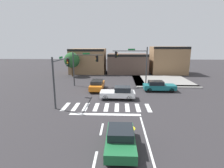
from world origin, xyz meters
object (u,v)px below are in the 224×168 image
(car_green, at_px, (121,138))
(car_teal, at_px, (158,86))
(car_white, at_px, (119,93))
(traffic_signal_northwest, at_px, (84,63))
(car_orange, at_px, (97,85))
(traffic_signal_northeast, at_px, (134,60))
(traffic_signal_southwest, at_px, (61,70))
(roadside_tree, at_px, (72,60))

(car_green, relative_size, car_teal, 0.93)
(car_white, bearing_deg, traffic_signal_northwest, -51.24)
(car_orange, bearing_deg, traffic_signal_northeast, 116.98)
(traffic_signal_southwest, height_order, car_green, traffic_signal_southwest)
(traffic_signal_northeast, relative_size, car_green, 1.49)
(car_green, distance_m, car_white, 10.65)
(traffic_signal_southwest, distance_m, car_white, 7.26)
(traffic_signal_southwest, relative_size, traffic_signal_northeast, 0.97)
(traffic_signal_northeast, xyz_separation_m, car_white, (-2.23, -6.96, -3.42))
(traffic_signal_northwest, relative_size, car_teal, 1.20)
(traffic_signal_southwest, bearing_deg, traffic_signal_northeast, -46.21)
(roadside_tree, bearing_deg, traffic_signal_northwest, -63.50)
(traffic_signal_northwest, relative_size, car_green, 1.30)
(traffic_signal_northeast, bearing_deg, roadside_tree, -35.21)
(traffic_signal_southwest, bearing_deg, car_green, -144.22)
(traffic_signal_northeast, relative_size, car_orange, 1.30)
(traffic_signal_northwest, xyz_separation_m, car_teal, (11.10, -2.83, -2.96))
(traffic_signal_southwest, relative_size, roadside_tree, 1.19)
(traffic_signal_southwest, distance_m, roadside_tree, 17.15)
(car_teal, height_order, car_orange, car_orange)
(traffic_signal_northeast, bearing_deg, car_green, 83.36)
(car_green, distance_m, roadside_tree, 28.05)
(car_orange, bearing_deg, car_teal, 88.59)
(car_white, relative_size, car_orange, 0.89)
(traffic_signal_southwest, height_order, car_teal, traffic_signal_southwest)
(traffic_signal_southwest, relative_size, car_white, 1.42)
(car_orange, height_order, roadside_tree, roadside_tree)
(roadside_tree, bearing_deg, traffic_signal_northeast, -35.21)
(car_orange, distance_m, roadside_tree, 13.28)
(car_green, bearing_deg, car_white, 0.98)
(traffic_signal_southwest, bearing_deg, car_orange, -30.60)
(traffic_signal_northwest, xyz_separation_m, car_orange, (2.31, -2.62, -2.94))
(car_teal, bearing_deg, traffic_signal_northeast, 138.73)
(traffic_signal_northwest, distance_m, roadside_tree, 9.62)
(traffic_signal_southwest, relative_size, car_orange, 1.26)
(car_green, xyz_separation_m, roadside_tree, (-9.96, 26.09, 2.69))
(traffic_signal_northeast, height_order, car_teal, traffic_signal_northeast)
(car_teal, distance_m, car_white, 6.89)
(car_teal, relative_size, roadside_tree, 0.89)
(traffic_signal_northwest, relative_size, car_orange, 1.14)
(traffic_signal_southwest, height_order, car_white, traffic_signal_southwest)
(car_green, distance_m, car_orange, 15.23)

